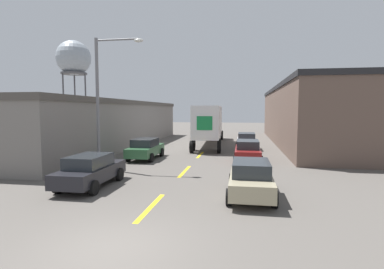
{
  "coord_description": "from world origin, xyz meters",
  "views": [
    {
      "loc": [
        3.38,
        -7.17,
        3.66
      ],
      "look_at": [
        -0.09,
        13.26,
        1.95
      ],
      "focal_mm": 28.0,
      "sensor_mm": 36.0,
      "label": 1
    }
  ],
  "objects_px": {
    "semi_truck": "(210,122)",
    "parked_car_right_mid": "(248,151)",
    "parked_car_right_far": "(246,141)",
    "parked_car_right_near": "(251,178)",
    "water_tower": "(74,59)",
    "street_lamp": "(103,93)",
    "parked_car_left_near": "(91,170)",
    "parked_car_left_far": "(146,148)"
  },
  "relations": [
    {
      "from": "parked_car_right_near",
      "to": "water_tower",
      "type": "distance_m",
      "value": 51.46
    },
    {
      "from": "parked_car_right_mid",
      "to": "street_lamp",
      "type": "bearing_deg",
      "value": -155.16
    },
    {
      "from": "parked_car_left_far",
      "to": "parked_car_right_near",
      "type": "bearing_deg",
      "value": -48.92
    },
    {
      "from": "parked_car_right_near",
      "to": "parked_car_left_far",
      "type": "bearing_deg",
      "value": 131.08
    },
    {
      "from": "semi_truck",
      "to": "parked_car_right_near",
      "type": "height_order",
      "value": "semi_truck"
    },
    {
      "from": "parked_car_right_mid",
      "to": "parked_car_right_near",
      "type": "bearing_deg",
      "value": -90.0
    },
    {
      "from": "parked_car_left_near",
      "to": "street_lamp",
      "type": "distance_m",
      "value": 5.83
    },
    {
      "from": "parked_car_right_mid",
      "to": "water_tower",
      "type": "distance_m",
      "value": 45.29
    },
    {
      "from": "parked_car_right_mid",
      "to": "parked_car_right_far",
      "type": "bearing_deg",
      "value": 90.0
    },
    {
      "from": "parked_car_right_mid",
      "to": "parked_car_right_far",
      "type": "xyz_separation_m",
      "value": [
        0.0,
        6.87,
        0.0
      ]
    },
    {
      "from": "parked_car_right_far",
      "to": "street_lamp",
      "type": "distance_m",
      "value": 14.56
    },
    {
      "from": "semi_truck",
      "to": "parked_car_right_mid",
      "type": "bearing_deg",
      "value": -72.08
    },
    {
      "from": "parked_car_left_near",
      "to": "parked_car_right_mid",
      "type": "bearing_deg",
      "value": 47.61
    },
    {
      "from": "street_lamp",
      "to": "parked_car_left_far",
      "type": "bearing_deg",
      "value": 72.41
    },
    {
      "from": "semi_truck",
      "to": "parked_car_left_near",
      "type": "xyz_separation_m",
      "value": [
        -3.71,
        -18.21,
        -1.61
      ]
    },
    {
      "from": "semi_truck",
      "to": "street_lamp",
      "type": "bearing_deg",
      "value": -112.38
    },
    {
      "from": "parked_car_right_mid",
      "to": "street_lamp",
      "type": "xyz_separation_m",
      "value": [
        -8.78,
        -4.07,
        3.89
      ]
    },
    {
      "from": "parked_car_left_near",
      "to": "water_tower",
      "type": "xyz_separation_m",
      "value": [
        -23.8,
        38.55,
        12.29
      ]
    },
    {
      "from": "parked_car_left_far",
      "to": "parked_car_left_near",
      "type": "xyz_separation_m",
      "value": [
        0.0,
        -8.2,
        0.0
      ]
    },
    {
      "from": "parked_car_left_near",
      "to": "street_lamp",
      "type": "relative_size",
      "value": 0.55
    },
    {
      "from": "water_tower",
      "to": "street_lamp",
      "type": "xyz_separation_m",
      "value": [
        22.51,
        -34.4,
        -8.39
      ]
    },
    {
      "from": "parked_car_right_mid",
      "to": "parked_car_right_far",
      "type": "height_order",
      "value": "same"
    },
    {
      "from": "parked_car_right_far",
      "to": "parked_car_left_far",
      "type": "distance_m",
      "value": 10.18
    },
    {
      "from": "semi_truck",
      "to": "water_tower",
      "type": "distance_m",
      "value": 35.84
    },
    {
      "from": "semi_truck",
      "to": "street_lamp",
      "type": "distance_m",
      "value": 15.1
    },
    {
      "from": "parked_car_left_far",
      "to": "street_lamp",
      "type": "relative_size",
      "value": 0.55
    },
    {
      "from": "semi_truck",
      "to": "street_lamp",
      "type": "xyz_separation_m",
      "value": [
        -5.0,
        -14.06,
        2.28
      ]
    },
    {
      "from": "parked_car_right_far",
      "to": "parked_car_right_near",
      "type": "distance_m",
      "value": 15.49
    },
    {
      "from": "water_tower",
      "to": "semi_truck",
      "type": "bearing_deg",
      "value": -36.48
    },
    {
      "from": "parked_car_right_far",
      "to": "water_tower",
      "type": "xyz_separation_m",
      "value": [
        -31.3,
        23.47,
        12.29
      ]
    },
    {
      "from": "semi_truck",
      "to": "parked_car_right_mid",
      "type": "distance_m",
      "value": 10.81
    },
    {
      "from": "parked_car_left_near",
      "to": "parked_car_right_near",
      "type": "xyz_separation_m",
      "value": [
        7.5,
        -0.4,
        0.0
      ]
    },
    {
      "from": "semi_truck",
      "to": "parked_car_right_near",
      "type": "distance_m",
      "value": 19.06
    },
    {
      "from": "parked_car_right_far",
      "to": "water_tower",
      "type": "height_order",
      "value": "water_tower"
    },
    {
      "from": "parked_car_right_mid",
      "to": "parked_car_right_near",
      "type": "xyz_separation_m",
      "value": [
        0.0,
        -8.61,
        0.0
      ]
    },
    {
      "from": "parked_car_right_far",
      "to": "water_tower",
      "type": "relative_size",
      "value": 0.27
    },
    {
      "from": "parked_car_left_near",
      "to": "street_lamp",
      "type": "bearing_deg",
      "value": 107.22
    },
    {
      "from": "street_lamp",
      "to": "parked_car_right_mid",
      "type": "bearing_deg",
      "value": 24.84
    },
    {
      "from": "semi_truck",
      "to": "parked_car_left_far",
      "type": "bearing_deg",
      "value": -113.16
    },
    {
      "from": "semi_truck",
      "to": "water_tower",
      "type": "relative_size",
      "value": 0.9
    },
    {
      "from": "water_tower",
      "to": "parked_car_left_near",
      "type": "bearing_deg",
      "value": -58.31
    },
    {
      "from": "parked_car_right_near",
      "to": "water_tower",
      "type": "height_order",
      "value": "water_tower"
    }
  ]
}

